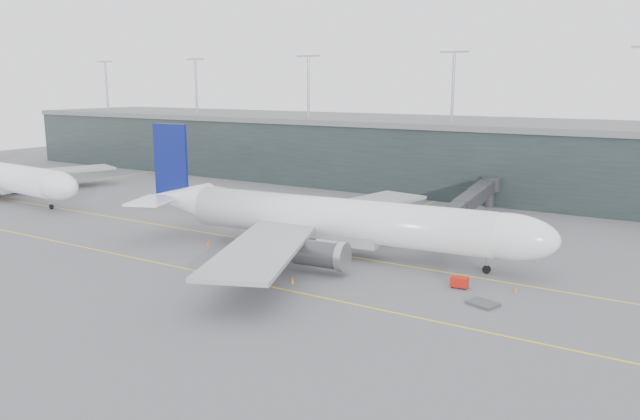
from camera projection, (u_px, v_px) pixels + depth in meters
The scene contains 17 objects.
ground at pixel (301, 240), 93.21m from camera, with size 320.00×320.00×0.00m, color #57575C.
taxiline_a at pixel (286, 246), 89.88m from camera, with size 160.00×0.25×0.02m, color yellow.
taxiline_b at pixel (211, 274), 76.60m from camera, with size 160.00×0.25×0.02m, color yellow.
taxiline_lead_main at pixel (390, 220), 107.20m from camera, with size 0.25×60.00×0.02m, color yellow.
taxiline_lead_adj at pixel (87, 182), 148.89m from camera, with size 0.25×60.00×0.02m, color yellow.
terminal at pixel (445, 153), 139.83m from camera, with size 240.00×36.00×29.00m.
main_aircraft at pixel (333, 220), 84.90m from camera, with size 60.72×56.75×17.02m.
jet_bridge at pixel (475, 201), 101.07m from camera, with size 7.56×42.60×5.77m.
gse_cart at pixel (460, 282), 71.28m from camera, with size 2.05×1.44×1.31m.
baggage_dolly at pixel (483, 303), 65.85m from camera, with size 2.94×2.35×0.29m, color #3E3E43.
uld_a at pixel (307, 218), 104.45m from camera, with size 2.32×2.10×1.74m.
uld_b at pixel (331, 218), 103.44m from camera, with size 2.62×2.32×2.01m.
uld_c at pixel (338, 221), 101.31m from camera, with size 2.62×2.41×1.92m.
cone_nose at pixel (516, 289), 69.91m from camera, with size 0.44×0.44×0.69m, color orange.
cone_wing_stbd at pixel (292, 280), 73.03m from camera, with size 0.46×0.46×0.73m, color orange.
cone_wing_port at pixel (395, 232), 96.70m from camera, with size 0.40×0.40×0.64m, color orange.
cone_tail at pixel (208, 243), 89.91m from camera, with size 0.48×0.48×0.76m, color #FB480D.
Camera 1 is at (50.50, -75.09, 22.96)m, focal length 35.00 mm.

